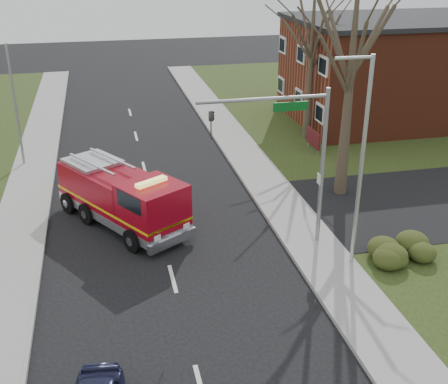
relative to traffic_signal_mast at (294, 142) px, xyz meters
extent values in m
plane|color=black|center=(-5.21, -1.50, -4.71)|extent=(120.00, 120.00, 0.00)
cube|color=#979792|center=(0.99, -1.50, -4.63)|extent=(2.40, 80.00, 0.15)
cube|color=#979792|center=(-11.41, -1.50, -4.63)|extent=(2.40, 80.00, 0.15)
cube|color=maroon|center=(13.79, 16.50, -1.21)|extent=(15.00, 10.00, 7.00)
cube|color=black|center=(13.79, 16.50, 2.39)|extent=(15.40, 10.40, 0.30)
cube|color=silver|center=(6.24, 16.50, -2.71)|extent=(0.12, 1.40, 1.20)
cube|color=#551319|center=(5.29, 11.00, -3.81)|extent=(0.12, 2.00, 1.00)
cylinder|color=gray|center=(5.29, 10.20, -4.26)|extent=(0.08, 0.08, 0.90)
cylinder|color=gray|center=(5.29, 11.80, -4.26)|extent=(0.08, 0.08, 0.90)
ellipsoid|color=#323E16|center=(3.79, -2.50, -4.13)|extent=(2.80, 2.00, 0.90)
cone|color=#352B1F|center=(4.29, 4.50, 1.29)|extent=(0.64, 0.64, 12.00)
cone|color=#352B1F|center=(5.79, 13.50, 0.54)|extent=(0.56, 0.56, 10.50)
cylinder|color=gray|center=(1.29, 0.00, -1.31)|extent=(0.18, 0.18, 6.80)
cylinder|color=gray|center=(-1.31, 0.00, 1.79)|extent=(5.20, 0.14, 0.14)
cube|color=#0C591E|center=(-0.21, 0.00, 1.44)|extent=(1.40, 0.06, 0.35)
imported|color=black|center=(-3.31, 0.00, 1.44)|extent=(0.22, 0.18, 1.10)
cylinder|color=#B7BABF|center=(1.99, -2.00, -0.51)|extent=(0.16, 0.16, 8.40)
cylinder|color=#B7BABF|center=(1.29, -2.00, 3.59)|extent=(1.40, 0.12, 0.12)
cylinder|color=gray|center=(-12.01, 12.50, -1.21)|extent=(0.14, 0.14, 7.00)
cube|color=maroon|center=(-7.38, 4.67, -3.29)|extent=(4.52, 5.30, 1.92)
cube|color=maroon|center=(-5.56, 1.71, -3.15)|extent=(3.27, 3.27, 2.20)
cube|color=#B7BABF|center=(-6.81, 3.73, -4.07)|extent=(5.78, 7.33, 0.41)
cube|color=#E5B20C|center=(-6.81, 3.73, -3.56)|extent=(5.79, 7.34, 0.11)
cube|color=black|center=(-5.04, 0.85, -2.47)|extent=(1.82, 1.17, 0.78)
cube|color=#E5D866|center=(-5.56, 1.71, -1.92)|extent=(1.41, 1.04, 0.16)
cylinder|color=black|center=(-6.53, 1.01, -4.20)|extent=(0.80, 1.02, 1.01)
cylinder|color=black|center=(-4.50, 2.25, -4.20)|extent=(0.80, 1.02, 1.01)
cylinder|color=black|center=(-9.26, 5.45, -4.20)|extent=(0.80, 1.02, 1.01)
cylinder|color=black|center=(-7.23, 6.69, -4.20)|extent=(0.80, 1.02, 1.01)
camera|label=1|loc=(-7.32, -19.96, 7.17)|focal=45.00mm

